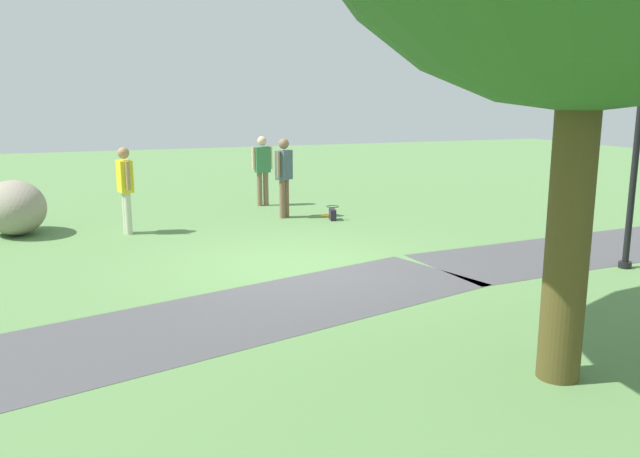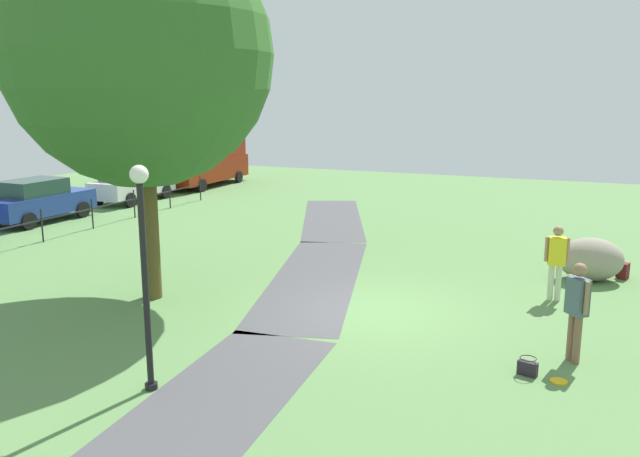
{
  "view_description": "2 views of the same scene",
  "coord_description": "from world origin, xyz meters",
  "px_view_note": "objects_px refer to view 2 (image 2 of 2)",
  "views": [
    {
      "loc": [
        3.24,
        9.49,
        2.7
      ],
      "look_at": [
        0.0,
        1.05,
        0.82
      ],
      "focal_mm": 36.23,
      "sensor_mm": 36.0,
      "label": 1
    },
    {
      "loc": [
        -12.41,
        -4.16,
        4.54
      ],
      "look_at": [
        1.82,
        1.92,
        1.29
      ],
      "focal_mm": 36.11,
      "sensor_mm": 36.0,
      "label": 2
    }
  ],
  "objects_px": {
    "lamp_post": "(144,254)",
    "parked_compact_green": "(132,183)",
    "lawn_boulder": "(590,259)",
    "woman_with_handbag": "(577,305)",
    "backpack_by_boulder": "(623,271)",
    "parked_suv_orange": "(38,200)",
    "frisbee_on_grass": "(559,381)",
    "delivery_van": "(199,161)",
    "handbag_on_grass": "(528,367)",
    "large_shade_tree": "(140,54)",
    "passerby_on_path": "(556,258)"
  },
  "relations": [
    {
      "from": "lamp_post",
      "to": "lawn_boulder",
      "type": "height_order",
      "value": "lamp_post"
    },
    {
      "from": "woman_with_handbag",
      "to": "handbag_on_grass",
      "type": "height_order",
      "value": "woman_with_handbag"
    },
    {
      "from": "handbag_on_grass",
      "to": "large_shade_tree",
      "type": "bearing_deg",
      "value": 83.23
    },
    {
      "from": "large_shade_tree",
      "to": "backpack_by_boulder",
      "type": "height_order",
      "value": "large_shade_tree"
    },
    {
      "from": "handbag_on_grass",
      "to": "backpack_by_boulder",
      "type": "height_order",
      "value": "backpack_by_boulder"
    },
    {
      "from": "large_shade_tree",
      "to": "handbag_on_grass",
      "type": "bearing_deg",
      "value": -96.77
    },
    {
      "from": "passerby_on_path",
      "to": "woman_with_handbag",
      "type": "bearing_deg",
      "value": -171.28
    },
    {
      "from": "handbag_on_grass",
      "to": "parked_suv_orange",
      "type": "bearing_deg",
      "value": 69.4
    },
    {
      "from": "lawn_boulder",
      "to": "parked_suv_orange",
      "type": "bearing_deg",
      "value": 89.29
    },
    {
      "from": "lamp_post",
      "to": "delivery_van",
      "type": "relative_size",
      "value": 0.62
    },
    {
      "from": "lamp_post",
      "to": "parked_suv_orange",
      "type": "xyz_separation_m",
      "value": [
        9.44,
        12.19,
        -1.37
      ]
    },
    {
      "from": "large_shade_tree",
      "to": "frisbee_on_grass",
      "type": "distance_m",
      "value": 10.31
    },
    {
      "from": "woman_with_handbag",
      "to": "parked_suv_orange",
      "type": "xyz_separation_m",
      "value": [
        5.71,
        18.23,
        -0.22
      ]
    },
    {
      "from": "large_shade_tree",
      "to": "backpack_by_boulder",
      "type": "xyz_separation_m",
      "value": [
        5.88,
        -9.89,
        -5.16
      ]
    },
    {
      "from": "passerby_on_path",
      "to": "parked_compact_green",
      "type": "distance_m",
      "value": 18.94
    },
    {
      "from": "woman_with_handbag",
      "to": "backpack_by_boulder",
      "type": "xyz_separation_m",
      "value": [
        5.96,
        -0.96,
        -0.83
      ]
    },
    {
      "from": "lamp_post",
      "to": "parked_compact_green",
      "type": "distance_m",
      "value": 18.75
    },
    {
      "from": "lamp_post",
      "to": "passerby_on_path",
      "type": "bearing_deg",
      "value": -37.61
    },
    {
      "from": "parked_compact_green",
      "to": "passerby_on_path",
      "type": "bearing_deg",
      "value": -112.31
    },
    {
      "from": "handbag_on_grass",
      "to": "parked_compact_green",
      "type": "bearing_deg",
      "value": 56.49
    },
    {
      "from": "frisbee_on_grass",
      "to": "delivery_van",
      "type": "xyz_separation_m",
      "value": [
        16.9,
        17.98,
        1.26
      ]
    },
    {
      "from": "parked_suv_orange",
      "to": "delivery_van",
      "type": "distance_m",
      "value": 10.25
    },
    {
      "from": "delivery_van",
      "to": "handbag_on_grass",
      "type": "bearing_deg",
      "value": -133.94
    },
    {
      "from": "parked_suv_orange",
      "to": "parked_compact_green",
      "type": "bearing_deg",
      "value": -2.21
    },
    {
      "from": "handbag_on_grass",
      "to": "backpack_by_boulder",
      "type": "bearing_deg",
      "value": -13.33
    },
    {
      "from": "large_shade_tree",
      "to": "delivery_van",
      "type": "height_order",
      "value": "large_shade_tree"
    },
    {
      "from": "parked_compact_green",
      "to": "lawn_boulder",
      "type": "bearing_deg",
      "value": -105.73
    },
    {
      "from": "backpack_by_boulder",
      "to": "delivery_van",
      "type": "xyz_separation_m",
      "value": [
        9.98,
        19.11,
        1.07
      ]
    },
    {
      "from": "lamp_post",
      "to": "handbag_on_grass",
      "type": "xyz_separation_m",
      "value": [
        2.84,
        -5.38,
        -2.04
      ]
    },
    {
      "from": "frisbee_on_grass",
      "to": "backpack_by_boulder",
      "type": "bearing_deg",
      "value": -9.28
    },
    {
      "from": "large_shade_tree",
      "to": "parked_suv_orange",
      "type": "bearing_deg",
      "value": 58.86
    },
    {
      "from": "backpack_by_boulder",
      "to": "parked_suv_orange",
      "type": "distance_m",
      "value": 19.21
    },
    {
      "from": "large_shade_tree",
      "to": "parked_compact_green",
      "type": "xyz_separation_m",
      "value": [
        10.53,
        9.12,
        -4.55
      ]
    },
    {
      "from": "parked_suv_orange",
      "to": "lawn_boulder",
      "type": "bearing_deg",
      "value": -90.71
    },
    {
      "from": "frisbee_on_grass",
      "to": "parked_compact_green",
      "type": "xyz_separation_m",
      "value": [
        11.57,
        17.88,
        0.8
      ]
    },
    {
      "from": "lawn_boulder",
      "to": "frisbee_on_grass",
      "type": "relative_size",
      "value": 6.47
    },
    {
      "from": "backpack_by_boulder",
      "to": "parked_compact_green",
      "type": "relative_size",
      "value": 0.1
    },
    {
      "from": "lamp_post",
      "to": "woman_with_handbag",
      "type": "xyz_separation_m",
      "value": [
        3.74,
        -6.04,
        -1.15
      ]
    },
    {
      "from": "passerby_on_path",
      "to": "parked_suv_orange",
      "type": "relative_size",
      "value": 0.42
    },
    {
      "from": "passerby_on_path",
      "to": "parked_compact_green",
      "type": "relative_size",
      "value": 0.42
    },
    {
      "from": "passerby_on_path",
      "to": "frisbee_on_grass",
      "type": "height_order",
      "value": "passerby_on_path"
    },
    {
      "from": "large_shade_tree",
      "to": "frisbee_on_grass",
      "type": "relative_size",
      "value": 29.53
    },
    {
      "from": "lawn_boulder",
      "to": "parked_compact_green",
      "type": "xyz_separation_m",
      "value": [
        5.13,
        18.23,
        0.27
      ]
    },
    {
      "from": "backpack_by_boulder",
      "to": "frisbee_on_grass",
      "type": "distance_m",
      "value": 7.01
    },
    {
      "from": "woman_with_handbag",
      "to": "handbag_on_grass",
      "type": "distance_m",
      "value": 1.42
    },
    {
      "from": "lawn_boulder",
      "to": "woman_with_handbag",
      "type": "xyz_separation_m",
      "value": [
        -5.48,
        0.18,
        0.49
      ]
    },
    {
      "from": "passerby_on_path",
      "to": "parked_suv_orange",
      "type": "distance_m",
      "value": 17.85
    },
    {
      "from": "lamp_post",
      "to": "parked_compact_green",
      "type": "relative_size",
      "value": 0.87
    },
    {
      "from": "woman_with_handbag",
      "to": "frisbee_on_grass",
      "type": "xyz_separation_m",
      "value": [
        -0.95,
        0.17,
        -1.02
      ]
    },
    {
      "from": "backpack_by_boulder",
      "to": "parked_compact_green",
      "type": "distance_m",
      "value": 19.58
    }
  ]
}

